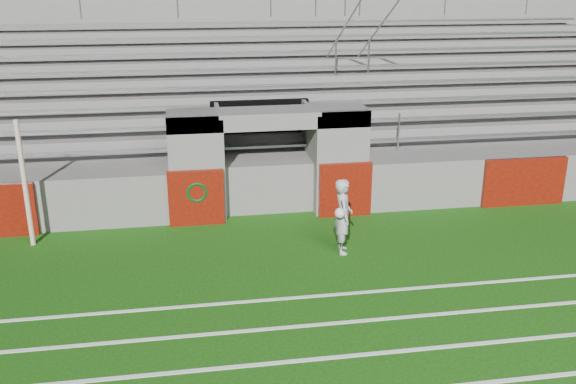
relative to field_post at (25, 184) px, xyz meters
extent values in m
plane|color=#13430B|center=(5.42, -2.35, -1.41)|extent=(90.00, 90.00, 0.00)
cylinder|color=beige|center=(0.00, 0.00, 0.00)|extent=(0.11, 0.11, 2.82)
cube|color=white|center=(5.42, -5.35, -1.40)|extent=(28.00, 0.09, 0.01)
cube|color=white|center=(5.42, -4.35, -1.40)|extent=(28.00, 0.09, 0.01)
cube|color=white|center=(5.42, -3.35, -1.40)|extent=(28.00, 0.09, 0.01)
cube|color=#63615E|center=(13.12, 0.83, -0.78)|extent=(10.60, 0.35, 1.25)
cube|color=#63615E|center=(3.62, 1.15, -0.11)|extent=(1.20, 1.00, 2.60)
cube|color=#63615E|center=(7.22, 1.15, -0.11)|extent=(1.20, 1.00, 2.60)
cube|color=black|center=(5.42, 2.85, -0.16)|extent=(2.60, 0.20, 2.50)
cube|color=#63615E|center=(4.27, 1.75, -0.16)|extent=(0.10, 2.20, 2.50)
cube|color=#63615E|center=(6.57, 1.75, -0.16)|extent=(0.10, 2.20, 2.50)
cube|color=#63615E|center=(5.42, 1.15, 0.99)|extent=(4.80, 1.00, 0.40)
cube|color=#63615E|center=(5.42, 5.00, -0.26)|extent=(26.00, 8.00, 0.20)
cube|color=#63615E|center=(5.42, 5.00, -0.88)|extent=(26.00, 8.00, 1.05)
cube|color=#520E07|center=(3.62, 0.60, -0.73)|extent=(1.30, 0.15, 1.35)
cube|color=#520E07|center=(7.22, 0.60, -0.73)|extent=(1.30, 0.15, 1.35)
cube|color=#520E07|center=(11.92, 0.60, -0.78)|extent=(2.20, 0.15, 1.25)
cube|color=#96989E|center=(5.42, 2.08, 0.06)|extent=(23.00, 0.28, 0.06)
cube|color=#63615E|center=(5.42, 2.93, 0.03)|extent=(24.00, 0.75, 0.38)
cube|color=#96989E|center=(5.42, 2.83, 0.44)|extent=(23.00, 0.28, 0.06)
cube|color=#63615E|center=(5.42, 3.68, 0.22)|extent=(24.00, 0.75, 0.76)
cube|color=#96989E|center=(5.42, 3.58, 0.82)|extent=(23.00, 0.28, 0.06)
cube|color=#63615E|center=(5.42, 4.43, 0.41)|extent=(24.00, 0.75, 1.14)
cube|color=#96989E|center=(5.42, 4.33, 1.20)|extent=(23.00, 0.28, 0.06)
cube|color=#63615E|center=(5.42, 5.18, 0.60)|extent=(24.00, 0.75, 1.52)
cube|color=#96989E|center=(5.42, 5.08, 1.58)|extent=(23.00, 0.28, 0.06)
cube|color=#63615E|center=(5.42, 5.93, 0.79)|extent=(24.00, 0.75, 1.90)
cube|color=#96989E|center=(5.42, 5.83, 1.96)|extent=(23.00, 0.28, 0.06)
cube|color=#63615E|center=(5.42, 6.68, 0.98)|extent=(24.00, 0.75, 2.28)
cube|color=#96989E|center=(5.42, 6.58, 2.34)|extent=(23.00, 0.28, 0.06)
cube|color=#63615E|center=(5.42, 7.43, 1.17)|extent=(24.00, 0.75, 2.66)
cube|color=#96989E|center=(5.42, 7.33, 2.72)|extent=(23.00, 0.28, 0.06)
cube|color=#63615E|center=(5.42, 8.10, 1.24)|extent=(26.00, 0.60, 5.29)
cylinder|color=#A5A8AD|center=(7.92, 1.80, 0.34)|extent=(0.05, 0.05, 1.00)
cylinder|color=#A5A8AD|center=(7.92, 4.80, 1.86)|extent=(0.05, 0.05, 1.00)
cylinder|color=#A5A8AD|center=(7.92, 7.80, 3.38)|extent=(0.05, 0.05, 1.00)
cylinder|color=#A5A8AD|center=(7.92, 4.80, 2.36)|extent=(0.05, 6.02, 3.08)
cylinder|color=#A5A8AD|center=(8.92, 1.80, 0.34)|extent=(0.05, 0.05, 1.00)
cylinder|color=#A5A8AD|center=(8.92, 4.80, 1.86)|extent=(0.05, 0.05, 1.00)
cylinder|color=#A5A8AD|center=(8.92, 7.80, 3.38)|extent=(0.05, 0.05, 1.00)
cylinder|color=#A5A8AD|center=(8.92, 4.80, 2.36)|extent=(0.05, 6.02, 3.08)
cylinder|color=#A5A8AD|center=(0.42, 7.80, 3.43)|extent=(0.05, 0.05, 1.10)
cylinder|color=#A5A8AD|center=(3.42, 7.80, 3.43)|extent=(0.05, 0.05, 1.10)
imported|color=#ABB0B5|center=(6.66, -1.47, -0.59)|extent=(0.46, 0.64, 1.64)
sphere|color=white|center=(6.52, -1.74, -0.41)|extent=(0.22, 0.22, 0.22)
torus|color=#0D441D|center=(3.64, 0.60, -0.73)|extent=(0.60, 0.11, 0.60)
torus|color=#0B3812|center=(3.64, 0.55, -0.59)|extent=(0.52, 0.10, 0.52)
camera|label=1|loc=(3.45, -13.74, 4.35)|focal=40.00mm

